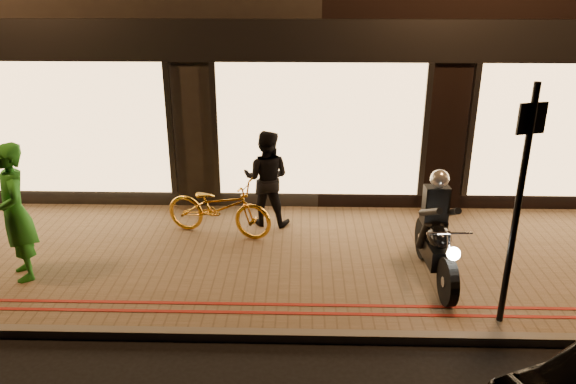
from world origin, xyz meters
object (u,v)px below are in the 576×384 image
at_px(sign_post, 519,197).
at_px(person_green, 15,213).
at_px(motorcycle, 436,238).
at_px(bicycle_gold, 219,207).

bearing_deg(sign_post, person_green, 171.68).
bearing_deg(motorcycle, person_green, 178.59).
distance_m(motorcycle, sign_post, 1.63).
bearing_deg(person_green, bicycle_gold, 85.88).
distance_m(motorcycle, bicycle_gold, 3.53).
bearing_deg(motorcycle, bicycle_gold, 154.99).
relative_size(sign_post, person_green, 1.52).
height_order(motorcycle, sign_post, sign_post).
xyz_separation_m(motorcycle, person_green, (-5.87, -0.12, 0.37)).
distance_m(sign_post, bicycle_gold, 4.72).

